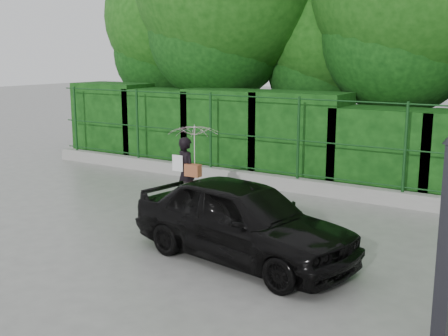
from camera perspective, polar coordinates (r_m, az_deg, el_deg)
The scene contains 6 objects.
ground at distance 9.09m, azimuth -7.27°, elevation -7.85°, with size 80.00×80.00×0.00m, color gray.
kerb at distance 12.69m, azimuth 5.79°, elevation -1.51°, with size 14.00×0.25×0.30m, color #9E9E99.
fence at distance 12.40m, azimuth 6.80°, elevation 3.10°, with size 14.13×0.06×1.80m.
hedge at distance 13.44m, azimuth 7.57°, elevation 3.03°, with size 14.20×1.20×2.24m.
woman at distance 10.97m, azimuth -3.25°, elevation 1.53°, with size 1.01×1.03×1.67m.
car at distance 8.28m, azimuth 1.89°, elevation -5.29°, with size 1.44×3.57×1.22m, color black.
Camera 1 is at (5.53, -6.56, 3.01)m, focal length 45.00 mm.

